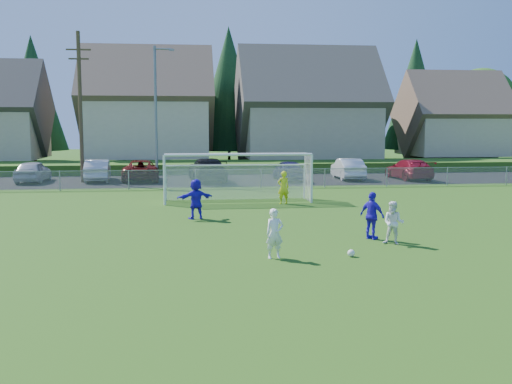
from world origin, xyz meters
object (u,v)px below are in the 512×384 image
Objects in this scene: car_e at (288,170)px; soccer_goal at (237,170)px; player_blue_a at (372,216)px; car_f at (348,169)px; soccer_ball at (351,253)px; car_b at (98,170)px; car_c at (141,170)px; car_a at (33,171)px; car_g at (409,169)px; player_white_b at (394,223)px; goalkeeper at (283,188)px; player_white_a at (275,234)px; car_d at (207,170)px; player_blue_b at (196,199)px.

soccer_goal reaches higher than car_e.
car_f is (5.16, 21.64, -0.08)m from player_blue_a.
car_b reaches higher than soccer_ball.
car_c is at bearing -0.58° from car_f.
car_g is at bearing 178.63° from car_a.
car_e reaches higher than player_white_b.
car_a is at bearing -3.23° from car_e.
player_white_b is 0.88× the size of goalkeeper.
player_blue_a reaches higher than car_e.
player_white_b is at bearing 8.51° from player_white_a.
car_e is at bearing 8.74° from car_f.
car_d is (-3.29, 11.96, -0.02)m from goalkeeper.
player_white_a is at bearing -90.24° from soccer_goal.
car_f is (6.63, 24.21, 0.63)m from soccer_ball.
car_f is (4.39, 0.53, 0.02)m from car_e.
car_d is (7.50, -1.07, 0.06)m from car_b.
car_d is (-3.37, 23.85, 0.69)m from soccer_ball.
player_blue_b is (-4.48, 7.75, 0.73)m from soccer_ball.
car_g is at bearing 174.36° from car_d.
car_g is at bearing 173.91° from car_f.
goalkeeper reaches higher than soccer_ball.
player_white_a is 23.79m from car_d.
soccer_ball is 0.13× the size of goalkeeper.
car_b reaches higher than car_a.
player_white_a is 0.27× the size of car_d.
soccer_goal reaches higher than player_white_b.
soccer_ball is 13.46m from soccer_goal.
soccer_goal is at bearing -131.09° from player_blue_b.
player_blue_a is at bearing 127.90° from car_a.
player_white_b is at bearing -70.27° from soccer_goal.
player_white_b is at bearing 40.65° from soccer_ball.
player_white_a is at bearing 87.82° from car_d.
goalkeeper reaches higher than player_white_a.
soccer_ball is at bearing 105.84° from car_c.
player_white_a is at bearing 104.60° from car_b.
car_c is at bearing -97.50° from player_blue_b.
soccer_ball is at bearing -108.97° from player_white_b.
car_a is at bearing 0.49° from car_f.
soccer_ball is at bearing 93.33° from car_d.
car_e is 4.42m from car_f.
player_blue_b is 16.14m from car_d.
goalkeeper is (2.23, 11.81, 0.08)m from player_white_a.
player_blue_b reaches higher than player_white_a.
soccer_ball is 2.40m from player_white_a.
player_blue_b reaches higher than car_a.
car_b is (-10.78, 13.03, -0.07)m from goalkeeper.
car_b is (-12.75, 23.30, 0.03)m from player_white_b.
car_a is 11.79m from car_d.
soccer_goal is (-4.50, -10.49, 0.90)m from car_e.
player_blue_b is 0.39× the size of car_a.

